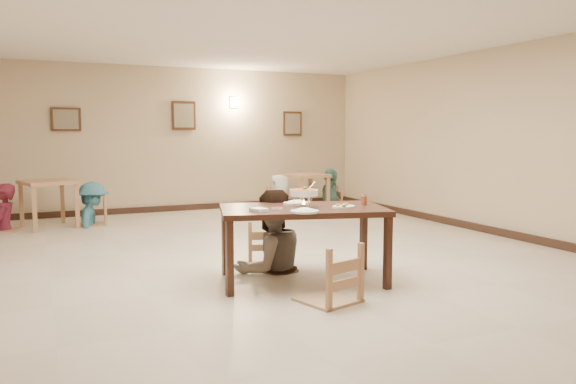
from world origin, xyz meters
name	(u,v)px	position (x,y,z in m)	size (l,w,h in m)	color
floor	(270,258)	(0.00, 0.00, 0.00)	(10.00, 10.00, 0.00)	beige
ceiling	(269,24)	(0.00, 0.00, 3.00)	(10.00, 10.00, 0.00)	silver
wall_back	(179,140)	(0.00, 5.00, 1.50)	(10.00, 10.00, 0.00)	tan
wall_right	(504,142)	(4.00, 0.00, 1.50)	(10.00, 10.00, 0.00)	tan
baseboard_back	(181,208)	(0.00, 4.97, 0.06)	(8.00, 0.06, 0.12)	black
baseboard_right	(499,232)	(3.97, 0.00, 0.06)	(0.06, 10.00, 0.12)	black
picture_a	(66,119)	(-2.20, 4.96, 1.90)	(0.55, 0.04, 0.45)	#362011
picture_b	(184,116)	(0.10, 4.96, 2.00)	(0.50, 0.04, 0.60)	#362011
picture_c	(293,124)	(2.60, 4.96, 1.85)	(0.45, 0.04, 0.55)	#362011
wall_sconce	(234,102)	(1.20, 4.96, 2.30)	(0.16, 0.05, 0.22)	#FFD88C
main_table	(303,215)	(-0.11, -1.24, 0.75)	(1.97, 1.42, 0.83)	#361C13
chair_far	(267,227)	(-0.22, -0.47, 0.50)	(0.47, 0.47, 1.00)	tan
chair_near	(328,246)	(-0.20, -2.00, 0.55)	(0.51, 0.51, 1.09)	tan
main_diner	(270,190)	(-0.23, -0.58, 0.96)	(0.94, 0.73, 1.93)	gray
curry_warmer	(304,193)	(-0.11, -1.27, 0.99)	(0.34, 0.31, 0.28)	silver
rice_plate_far	(296,203)	(-0.07, -0.97, 0.85)	(0.30, 0.30, 0.07)	white
rice_plate_near	(304,211)	(-0.27, -1.61, 0.84)	(0.29, 0.29, 0.07)	white
fried_plate	(344,206)	(0.27, -1.47, 0.85)	(0.26, 0.26, 0.06)	white
chili_dish	(277,208)	(-0.44, -1.30, 0.84)	(0.12, 0.12, 0.02)	white
napkin_cutlery	(259,210)	(-0.66, -1.33, 0.85)	(0.20, 0.27, 0.03)	white
drink_glass	(364,200)	(0.58, -1.37, 0.89)	(0.07, 0.07, 0.13)	white
bg_table_left	(49,188)	(-2.58, 3.77, 0.68)	(1.03, 1.03, 0.82)	#AC7C58
bg_table_right	(306,181)	(2.35, 3.75, 0.65)	(0.88, 0.88, 0.79)	#AC7C58
bg_chair_ll	(3,201)	(-3.28, 3.71, 0.50)	(0.47, 0.47, 1.01)	tan
bg_chair_lr	(92,197)	(-1.88, 3.73, 0.50)	(0.47, 0.47, 1.00)	tan
bg_chair_rl	(280,189)	(1.76, 3.74, 0.51)	(0.48, 0.48, 1.02)	tan
bg_chair_rr	(331,188)	(2.94, 3.75, 0.47)	(0.44, 0.44, 0.94)	tan
bg_diner_a	(2,184)	(-3.28, 3.71, 0.80)	(0.58, 0.38, 1.60)	#581728
bg_diner_b	(91,182)	(-1.88, 3.73, 0.78)	(1.00, 0.58, 1.55)	teal
bg_diner_c	(280,175)	(1.76, 3.74, 0.80)	(0.78, 0.51, 1.59)	silver
bg_diner_d	(331,169)	(2.94, 3.75, 0.89)	(1.04, 0.43, 1.78)	#4B867B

